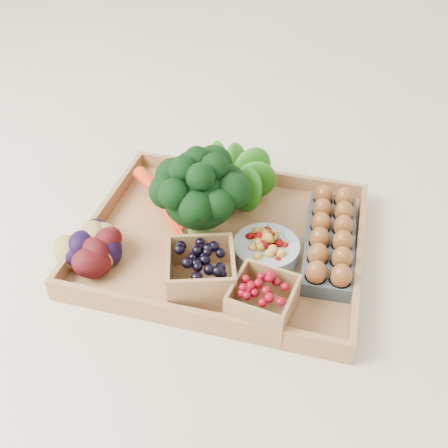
% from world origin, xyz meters
% --- Properties ---
extents(ground, '(4.00, 4.00, 0.00)m').
position_xyz_m(ground, '(0.00, 0.00, 0.00)').
color(ground, beige).
rests_on(ground, ground).
extents(tray, '(0.55, 0.45, 0.01)m').
position_xyz_m(tray, '(0.00, 0.00, 0.01)').
color(tray, '#A16F43').
rests_on(tray, ground).
extents(carrots, '(0.21, 0.15, 0.05)m').
position_xyz_m(carrots, '(-0.15, 0.06, 0.04)').
color(carrots, red).
rests_on(carrots, tray).
extents(lettuce, '(0.14, 0.14, 0.14)m').
position_xyz_m(lettuce, '(-0.03, 0.14, 0.08)').
color(lettuce, '#1A570D').
rests_on(lettuce, tray).
extents(broccoli, '(0.19, 0.19, 0.15)m').
position_xyz_m(broccoli, '(-0.05, -0.01, 0.09)').
color(broccoli, black).
rests_on(broccoli, tray).
extents(cherry_bowl, '(0.13, 0.13, 0.03)m').
position_xyz_m(cherry_bowl, '(0.09, -0.02, 0.03)').
color(cherry_bowl, '#8C9EA5').
rests_on(cherry_bowl, tray).
extents(egg_carton, '(0.11, 0.28, 0.03)m').
position_xyz_m(egg_carton, '(0.21, 0.03, 0.03)').
color(egg_carton, '#353B43').
rests_on(egg_carton, tray).
extents(potatoes, '(0.16, 0.16, 0.09)m').
position_xyz_m(potatoes, '(-0.23, -0.11, 0.06)').
color(potatoes, '#36080B').
rests_on(potatoes, tray).
extents(punnet_blackberry, '(0.15, 0.15, 0.08)m').
position_xyz_m(punnet_blackberry, '(-0.01, -0.14, 0.06)').
color(punnet_blackberry, black).
rests_on(punnet_blackberry, tray).
extents(punnet_raspberry, '(0.12, 0.12, 0.07)m').
position_xyz_m(punnet_raspberry, '(0.11, -0.17, 0.05)').
color(punnet_raspberry, maroon).
rests_on(punnet_raspberry, tray).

